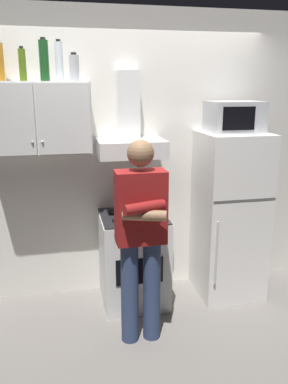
% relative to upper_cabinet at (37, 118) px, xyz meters
% --- Properties ---
extents(ground_plane, '(7.00, 7.00, 0.00)m').
position_rel_upper_cabinet_xyz_m(ground_plane, '(0.85, -0.37, -1.75)').
color(ground_plane, slate).
extents(back_wall_tiled, '(4.80, 0.10, 2.70)m').
position_rel_upper_cabinet_xyz_m(back_wall_tiled, '(0.85, 0.23, -0.40)').
color(back_wall_tiled, silver).
rests_on(back_wall_tiled, ground_plane).
extents(upper_cabinet, '(0.90, 0.37, 0.60)m').
position_rel_upper_cabinet_xyz_m(upper_cabinet, '(0.00, 0.00, 0.00)').
color(upper_cabinet, silver).
extents(stove_oven, '(0.60, 0.62, 0.87)m').
position_rel_upper_cabinet_xyz_m(stove_oven, '(0.80, -0.13, -1.32)').
color(stove_oven, white).
rests_on(stove_oven, ground_plane).
extents(range_hood, '(0.60, 0.44, 0.75)m').
position_rel_upper_cabinet_xyz_m(range_hood, '(0.80, 0.00, -0.15)').
color(range_hood, white).
extents(refrigerator, '(0.60, 0.62, 1.60)m').
position_rel_upper_cabinet_xyz_m(refrigerator, '(1.75, -0.12, -0.95)').
color(refrigerator, white).
rests_on(refrigerator, ground_plane).
extents(microwave, '(0.48, 0.37, 0.28)m').
position_rel_upper_cabinet_xyz_m(microwave, '(1.75, -0.11, -0.01)').
color(microwave, '#B7BABF').
rests_on(microwave, refrigerator).
extents(person_standing, '(0.38, 0.33, 1.64)m').
position_rel_upper_cabinet_xyz_m(person_standing, '(0.75, -0.73, -0.85)').
color(person_standing, navy).
rests_on(person_standing, ground_plane).
extents(bottle_olive_oil, '(0.06, 0.06, 0.27)m').
position_rel_upper_cabinet_xyz_m(bottle_olive_oil, '(-0.08, -0.01, 0.43)').
color(bottle_olive_oil, '#4C6B19').
rests_on(bottle_olive_oil, upper_cabinet).
extents(bottle_wine_green, '(0.08, 0.08, 0.34)m').
position_rel_upper_cabinet_xyz_m(bottle_wine_green, '(0.09, 0.00, 0.47)').
color(bottle_wine_green, '#19471E').
rests_on(bottle_wine_green, upper_cabinet).
extents(bottle_vodka_clear, '(0.07, 0.07, 0.33)m').
position_rel_upper_cabinet_xyz_m(bottle_vodka_clear, '(0.21, 0.02, 0.46)').
color(bottle_vodka_clear, silver).
rests_on(bottle_vodka_clear, upper_cabinet).
extents(bottle_canister_steel, '(0.08, 0.08, 0.23)m').
position_rel_upper_cabinet_xyz_m(bottle_canister_steel, '(0.33, -0.02, 0.41)').
color(bottle_canister_steel, '#B2B5BA').
rests_on(bottle_canister_steel, upper_cabinet).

